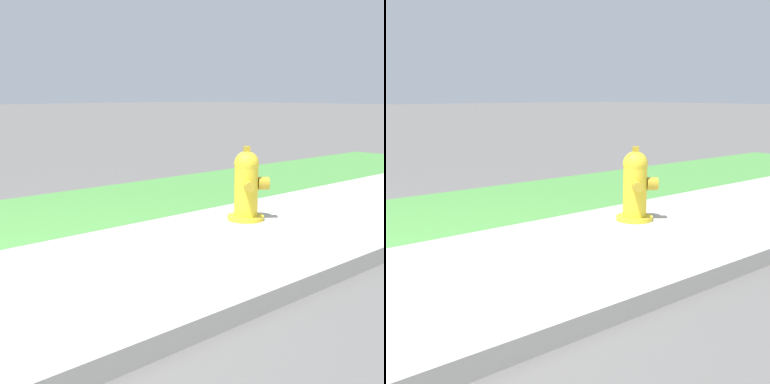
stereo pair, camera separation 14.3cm
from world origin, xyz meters
The scene contains 2 objects.
street_curb centered at (0.00, -1.05, 0.06)m, with size 18.00×0.16×0.12m, color #BCB7AD.
fire_hydrant_by_grass_verge centered at (2.77, 0.38, 0.33)m, with size 0.37×0.37×0.70m.
Camera 2 is at (-0.80, -2.94, 1.16)m, focal length 50.00 mm.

